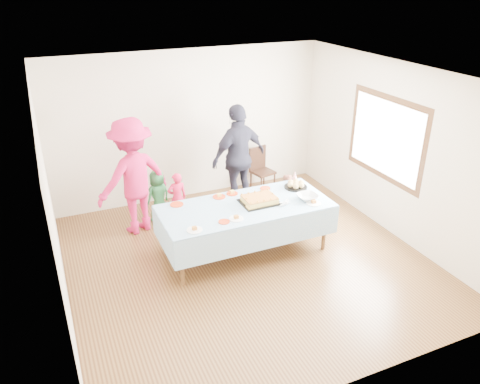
% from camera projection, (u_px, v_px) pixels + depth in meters
% --- Properties ---
extents(ground, '(5.00, 5.00, 0.00)m').
position_uv_depth(ground, '(247.00, 260.00, 6.91)').
color(ground, '#4B2C15').
rests_on(ground, ground).
extents(room_walls, '(5.04, 5.04, 2.72)m').
position_uv_depth(room_walls, '(251.00, 146.00, 6.17)').
color(room_walls, beige).
rests_on(room_walls, ground).
extents(party_table, '(2.50, 1.10, 0.78)m').
position_uv_depth(party_table, '(245.00, 209.00, 6.82)').
color(party_table, '#50301B').
rests_on(party_table, ground).
extents(birthday_cake, '(0.55, 0.43, 0.10)m').
position_uv_depth(birthday_cake, '(259.00, 200.00, 6.87)').
color(birthday_cake, black).
rests_on(birthday_cake, party_table).
extents(rolls_tray, '(0.36, 0.36, 0.11)m').
position_uv_depth(rolls_tray, '(296.00, 185.00, 7.35)').
color(rolls_tray, black).
rests_on(rolls_tray, party_table).
extents(punch_bowl, '(0.31, 0.31, 0.08)m').
position_uv_depth(punch_bowl, '(307.00, 197.00, 6.97)').
color(punch_bowl, silver).
rests_on(punch_bowl, party_table).
extents(party_hat, '(0.11, 0.11, 0.19)m').
position_uv_depth(party_hat, '(295.00, 176.00, 7.53)').
color(party_hat, white).
rests_on(party_hat, party_table).
extents(fork_pile, '(0.24, 0.18, 0.07)m').
position_uv_depth(fork_pile, '(285.00, 202.00, 6.82)').
color(fork_pile, white).
rests_on(fork_pile, party_table).
extents(plate_red_far_a, '(0.20, 0.20, 0.01)m').
position_uv_depth(plate_red_far_a, '(177.00, 204.00, 6.82)').
color(plate_red_far_a, red).
rests_on(plate_red_far_a, party_table).
extents(plate_red_far_b, '(0.20, 0.20, 0.01)m').
position_uv_depth(plate_red_far_b, '(219.00, 197.00, 7.05)').
color(plate_red_far_b, red).
rests_on(plate_red_far_b, party_table).
extents(plate_red_far_c, '(0.18, 0.18, 0.01)m').
position_uv_depth(plate_red_far_c, '(232.00, 194.00, 7.15)').
color(plate_red_far_c, red).
rests_on(plate_red_far_c, party_table).
extents(plate_red_far_d, '(0.16, 0.16, 0.01)m').
position_uv_depth(plate_red_far_d, '(265.00, 188.00, 7.33)').
color(plate_red_far_d, red).
rests_on(plate_red_far_d, party_table).
extents(plate_red_near, '(0.16, 0.16, 0.01)m').
position_uv_depth(plate_red_near, '(224.00, 222.00, 6.35)').
color(plate_red_near, red).
rests_on(plate_red_near, party_table).
extents(plate_white_left, '(0.21, 0.21, 0.01)m').
position_uv_depth(plate_white_left, '(195.00, 230.00, 6.14)').
color(plate_white_left, white).
rests_on(plate_white_left, party_table).
extents(plate_white_mid, '(0.20, 0.20, 0.01)m').
position_uv_depth(plate_white_mid, '(236.00, 219.00, 6.43)').
color(plate_white_mid, white).
rests_on(plate_white_mid, party_table).
extents(plate_white_right, '(0.21, 0.21, 0.01)m').
position_uv_depth(plate_white_right, '(314.00, 203.00, 6.85)').
color(plate_white_right, white).
rests_on(plate_white_right, party_table).
extents(dining_chair, '(0.45, 0.45, 0.87)m').
position_uv_depth(dining_chair, '(261.00, 167.00, 8.92)').
color(dining_chair, black).
rests_on(dining_chair, ground).
extents(toddler_left, '(0.33, 0.21, 0.89)m').
position_uv_depth(toddler_left, '(177.00, 198.00, 7.79)').
color(toddler_left, '#D81B46').
rests_on(toddler_left, ground).
extents(toddler_mid, '(0.53, 0.45, 0.92)m').
position_uv_depth(toddler_mid, '(158.00, 196.00, 7.82)').
color(toddler_mid, '#267339').
rests_on(toddler_mid, ground).
extents(toddler_right, '(0.44, 0.36, 0.83)m').
position_uv_depth(toddler_right, '(286.00, 197.00, 7.89)').
color(toddler_right, '#AB6750').
rests_on(toddler_right, ground).
extents(adult_left, '(1.38, 1.06, 1.89)m').
position_uv_depth(adult_left, '(133.00, 177.00, 7.34)').
color(adult_left, '#BC174E').
rests_on(adult_left, ground).
extents(adult_right, '(1.18, 0.73, 1.88)m').
position_uv_depth(adult_right, '(239.00, 157.00, 8.12)').
color(adult_right, '#282837').
rests_on(adult_right, ground).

